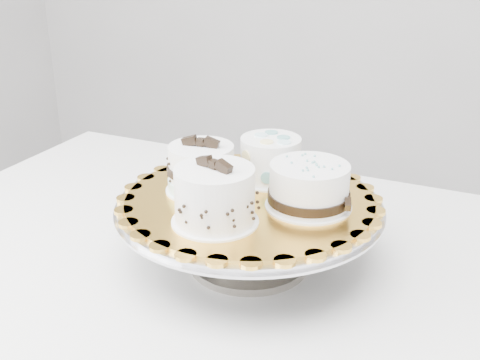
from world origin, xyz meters
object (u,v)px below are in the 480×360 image
at_px(table, 244,297).
at_px(cake_banded, 201,170).
at_px(cake_stand, 249,221).
at_px(cake_ribbon, 310,187).
at_px(cake_swirl, 215,197).
at_px(cake_board, 249,199).
at_px(cake_dots, 271,159).

distance_m(table, cake_banded, 0.23).
bearing_deg(cake_stand, cake_ribbon, 5.60).
xyz_separation_m(cake_swirl, cake_ribbon, (0.10, 0.10, -0.01)).
height_order(table, cake_stand, cake_stand).
distance_m(cake_stand, cake_board, 0.04).
relative_size(cake_board, cake_ribbon, 2.56).
distance_m(cake_banded, cake_ribbon, 0.17).
bearing_deg(cake_swirl, table, 107.15).
xyz_separation_m(cake_stand, cake_dots, (0.00, 0.08, 0.08)).
bearing_deg(table, cake_board, -31.04).
bearing_deg(cake_banded, cake_ribbon, -3.44).
bearing_deg(cake_board, cake_swirl, -94.76).
relative_size(cake_stand, cake_dots, 3.45).
height_order(cake_board, cake_ribbon, cake_ribbon).
xyz_separation_m(cake_swirl, cake_banded, (-0.07, 0.09, -0.00)).
xyz_separation_m(cake_swirl, cake_dots, (0.01, 0.17, -0.00)).
bearing_deg(cake_ribbon, cake_board, 165.85).
bearing_deg(cake_board, cake_dots, 89.81).
xyz_separation_m(cake_dots, cake_ribbon, (0.09, -0.07, -0.01)).
relative_size(cake_board, cake_swirl, 2.80).
xyz_separation_m(cake_board, cake_banded, (-0.08, -0.01, 0.04)).
xyz_separation_m(cake_stand, cake_ribbon, (0.09, 0.01, 0.07)).
height_order(cake_swirl, cake_ribbon, cake_swirl).
bearing_deg(cake_dots, cake_ribbon, -46.27).
bearing_deg(table, cake_swirl, -88.76).
height_order(cake_board, cake_dots, cake_dots).
distance_m(cake_board, cake_dots, 0.09).
bearing_deg(cake_board, table, 150.25).
height_order(cake_stand, cake_ribbon, cake_ribbon).
bearing_deg(cake_dots, cake_swirl, -101.93).
xyz_separation_m(table, cake_ribbon, (0.10, 0.00, 0.22)).
height_order(cake_banded, cake_ribbon, cake_banded).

